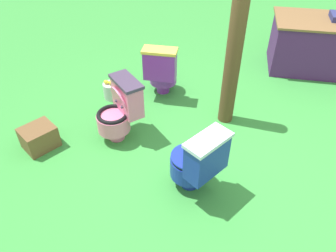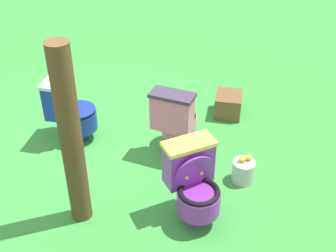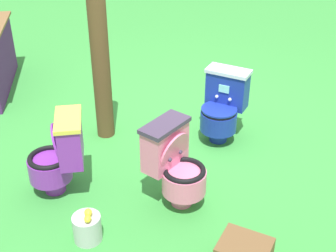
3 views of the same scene
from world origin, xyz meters
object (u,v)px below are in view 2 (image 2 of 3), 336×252
Objects in this scene: wooden_post at (71,140)px; toilet_blue at (70,109)px; toilet_purple at (194,183)px; toilet_pink at (176,119)px; lemon_bucket at (243,170)px; small_crate at (228,104)px.

toilet_blue is at bearing -93.63° from wooden_post.
toilet_purple is 1.08m from wooden_post.
toilet_pink is 2.63× the size of lemon_bucket.
toilet_blue reaches higher than lemon_bucket.
lemon_bucket is (0.33, 1.15, -0.01)m from small_crate.
small_crate is (-0.80, -0.46, -0.24)m from toilet_pink.
toilet_blue is at bearing -167.68° from toilet_pink.
wooden_post reaches higher than toilet_blue.
wooden_post is at bearing 0.62° from lemon_bucket.
toilet_blue is 2.06× the size of small_crate.
toilet_blue is 1.72m from toilet_purple.
wooden_post is 1.71m from lemon_bucket.
toilet_purple and toilet_pink have the same top height.
toilet_blue is at bearing -1.46° from small_crate.
small_crate is 1.19m from lemon_bucket.
toilet_pink reaches higher than lemon_bucket.
toilet_purple reaches higher than small_crate.
toilet_blue is 1.00× the size of toilet_purple.
toilet_pink is at bearing -55.77° from lemon_bucket.
toilet_purple is 1.75m from small_crate.
lemon_bucket is (-1.56, -0.02, -0.71)m from wooden_post.
lemon_bucket is (-0.47, 0.68, -0.26)m from toilet_pink.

